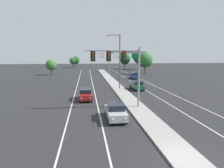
% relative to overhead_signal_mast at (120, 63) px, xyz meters
% --- Properties ---
extents(ground_plane, '(260.00, 260.00, 0.00)m').
position_rel_overhead_signal_mast_xyz_m(ground_plane, '(2.04, -12.47, -5.47)').
color(ground_plane, '#28282B').
extents(median_island, '(2.40, 110.00, 0.15)m').
position_rel_overhead_signal_mast_xyz_m(median_island, '(2.04, 5.53, -5.40)').
color(median_island, '#9E9B93').
rests_on(median_island, ground).
extents(lane_stripe_oncoming_center, '(0.14, 100.00, 0.01)m').
position_rel_overhead_signal_mast_xyz_m(lane_stripe_oncoming_center, '(-2.66, 12.53, -5.47)').
color(lane_stripe_oncoming_center, silver).
rests_on(lane_stripe_oncoming_center, ground).
extents(lane_stripe_receding_center, '(0.14, 100.00, 0.01)m').
position_rel_overhead_signal_mast_xyz_m(lane_stripe_receding_center, '(6.74, 12.53, -5.47)').
color(lane_stripe_receding_center, silver).
rests_on(lane_stripe_receding_center, ground).
extents(edge_stripe_left, '(0.14, 100.00, 0.01)m').
position_rel_overhead_signal_mast_xyz_m(edge_stripe_left, '(-5.96, 12.53, -5.47)').
color(edge_stripe_left, silver).
rests_on(edge_stripe_left, ground).
extents(edge_stripe_right, '(0.14, 100.00, 0.01)m').
position_rel_overhead_signal_mast_xyz_m(edge_stripe_right, '(10.04, 12.53, -5.47)').
color(edge_stripe_right, silver).
rests_on(edge_stripe_right, ground).
extents(overhead_signal_mast, '(6.51, 0.44, 7.20)m').
position_rel_overhead_signal_mast_xyz_m(overhead_signal_mast, '(0.00, 0.00, 0.00)').
color(overhead_signal_mast, gray).
rests_on(overhead_signal_mast, median_island).
extents(street_lamp_median, '(2.58, 0.28, 10.00)m').
position_rel_overhead_signal_mast_xyz_m(street_lamp_median, '(1.94, 13.45, 0.32)').
color(street_lamp_median, '#4C4C51').
rests_on(street_lamp_median, median_island).
extents(car_oncoming_silver, '(1.82, 4.47, 1.58)m').
position_rel_overhead_signal_mast_xyz_m(car_oncoming_silver, '(-1.15, -3.96, -4.65)').
color(car_oncoming_silver, '#B7B7BC').
rests_on(car_oncoming_silver, ground).
extents(car_oncoming_red, '(1.84, 4.48, 1.58)m').
position_rel_overhead_signal_mast_xyz_m(car_oncoming_red, '(-4.16, 5.21, -4.65)').
color(car_oncoming_red, maroon).
rests_on(car_oncoming_red, ground).
extents(car_receding_green, '(1.92, 4.51, 1.58)m').
position_rel_overhead_signal_mast_xyz_m(car_receding_green, '(5.24, 12.46, -4.65)').
color(car_receding_green, '#195633').
rests_on(car_receding_green, ground).
extents(car_receding_blue, '(1.89, 4.50, 1.58)m').
position_rel_overhead_signal_mast_xyz_m(car_receding_blue, '(8.65, 28.98, -4.65)').
color(car_receding_blue, navy).
rests_on(car_receding_blue, ground).
extents(highway_sign_gantry, '(13.28, 0.42, 7.50)m').
position_rel_overhead_signal_mast_xyz_m(highway_sign_gantry, '(10.24, 44.99, 0.69)').
color(highway_sign_gantry, gray).
rests_on(highway_sign_gantry, ground).
extents(tree_far_right_b, '(4.65, 4.65, 6.73)m').
position_rel_overhead_signal_mast_xyz_m(tree_far_right_b, '(12.78, 63.60, -1.08)').
color(tree_far_right_b, '#4C3823').
rests_on(tree_far_right_b, ground).
extents(tree_far_right_c, '(5.45, 5.45, 7.88)m').
position_rel_overhead_signal_mast_xyz_m(tree_far_right_c, '(18.35, 59.69, -0.32)').
color(tree_far_right_c, '#4C3823').
rests_on(tree_far_right_c, ground).
extents(tree_far_left_b, '(3.75, 3.75, 5.43)m').
position_rel_overhead_signal_mast_xyz_m(tree_far_left_b, '(-8.97, 77.25, -1.93)').
color(tree_far_left_b, '#4C3823').
rests_on(tree_far_left_b, ground).
extents(tree_far_left_a, '(3.50, 3.50, 5.06)m').
position_rel_overhead_signal_mast_xyz_m(tree_far_left_a, '(-10.21, 76.74, -2.17)').
color(tree_far_left_a, '#4C3823').
rests_on(tree_far_left_a, ground).
extents(tree_far_left_c, '(3.40, 3.40, 4.92)m').
position_rel_overhead_signal_mast_xyz_m(tree_far_left_c, '(-14.78, 41.52, -2.27)').
color(tree_far_left_c, '#4C3823').
rests_on(tree_far_left_c, ground).
extents(tree_far_right_a, '(4.88, 4.88, 7.06)m').
position_rel_overhead_signal_mast_xyz_m(tree_far_right_a, '(14.98, 40.41, -0.86)').
color(tree_far_right_a, '#4C3823').
rests_on(tree_far_right_a, ground).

